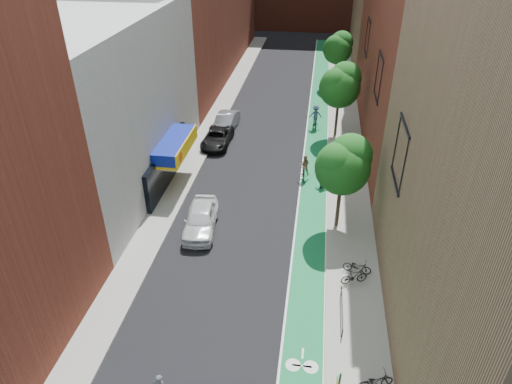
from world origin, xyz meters
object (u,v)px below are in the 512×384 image
at_px(parked_car_black, 217,138).
at_px(cyclist_lane_near, 304,169).
at_px(parked_car_white, 201,219).
at_px(cyclist_lane_far, 315,118).
at_px(parked_car_silver, 226,122).
at_px(cyclist_lane_mid, 324,175).

xyz_separation_m(parked_car_black, cyclist_lane_near, (7.80, -4.93, 0.20)).
bearing_deg(parked_car_black, parked_car_white, -81.88).
bearing_deg(cyclist_lane_far, parked_car_black, 20.01).
height_order(parked_car_white, parked_car_silver, parked_car_white).
bearing_deg(parked_car_white, parked_car_black, 91.48).
xyz_separation_m(cyclist_lane_mid, cyclist_lane_far, (-0.98, 10.45, 0.19)).
height_order(parked_car_black, cyclist_lane_mid, cyclist_lane_mid).
bearing_deg(cyclist_lane_far, cyclist_lane_mid, 85.04).
bearing_deg(cyclist_lane_near, parked_car_silver, -48.45).
relative_size(cyclist_lane_near, cyclist_lane_mid, 0.91).
bearing_deg(parked_car_white, cyclist_lane_mid, 35.48).
bearing_deg(cyclist_lane_near, cyclist_lane_far, -95.15).
bearing_deg(parked_car_silver, cyclist_lane_near, -41.78).
bearing_deg(cyclist_lane_mid, cyclist_lane_far, -69.91).
distance_m(parked_car_silver, cyclist_lane_near, 11.12).
relative_size(parked_car_silver, cyclist_lane_far, 2.11).
distance_m(parked_car_white, cyclist_lane_mid, 10.26).
xyz_separation_m(parked_car_white, cyclist_lane_far, (6.72, 17.23, 0.20)).
bearing_deg(parked_car_silver, cyclist_lane_far, 16.59).
relative_size(parked_car_silver, cyclist_lane_mid, 2.17).
relative_size(parked_car_black, parked_car_silver, 1.03).
relative_size(parked_car_white, cyclist_lane_near, 2.42).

